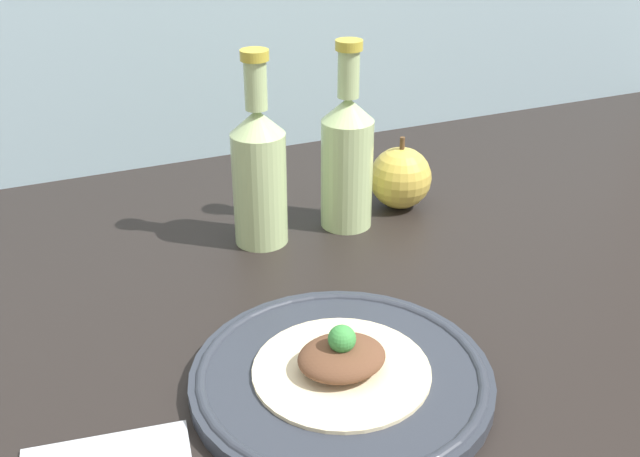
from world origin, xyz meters
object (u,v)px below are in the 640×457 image
object	(u,v)px
plate	(341,377)
apple	(400,178)
plated_food	(342,361)
cider_bottle_left	(259,171)
cider_bottle_right	(347,157)

from	to	relation	value
plate	apple	bearing A→B (deg)	53.71
plate	plated_food	xyz separation A→B (cm)	(0.00, -0.00, 1.85)
cider_bottle_left	plate	bearing A→B (deg)	-95.09
cider_bottle_right	apple	distance (cm)	10.88
plate	apple	distance (cm)	40.65
plate	cider_bottle_left	distance (cm)	31.88
cider_bottle_left	cider_bottle_right	bearing A→B (deg)	0.00
cider_bottle_left	cider_bottle_right	distance (cm)	12.00
plated_food	apple	size ratio (longest dim) A/B	1.63
plated_food	cider_bottle_left	world-z (taller)	cider_bottle_left
cider_bottle_right	apple	bearing A→B (deg)	12.72
apple	cider_bottle_left	bearing A→B (deg)	-174.39
cider_bottle_right	apple	world-z (taller)	cider_bottle_right
cider_bottle_left	apple	world-z (taller)	cider_bottle_left
plate	plated_food	distance (cm)	1.85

